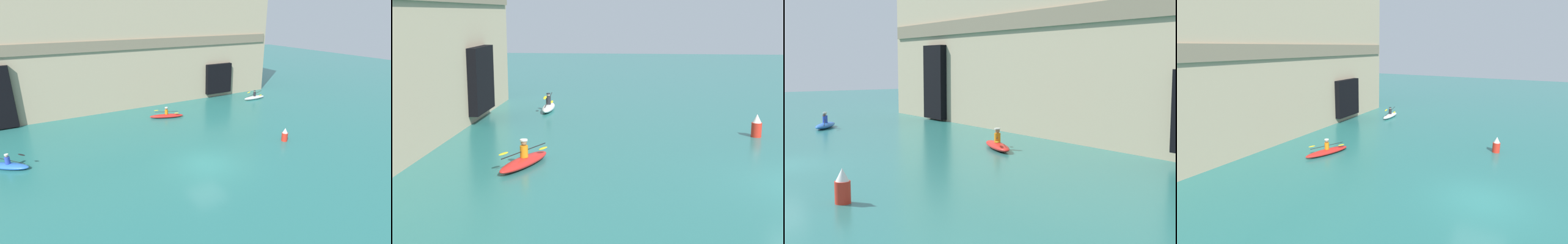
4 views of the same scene
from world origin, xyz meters
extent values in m
plane|color=#28706B|center=(0.00, 0.00, 0.00)|extent=(120.00, 120.00, 0.00)
cube|color=tan|center=(-0.91, 18.71, 6.94)|extent=(37.11, 7.83, 13.88)
cube|color=#7C6E59|center=(-0.91, 14.75, 6.79)|extent=(36.37, 0.24, 0.99)
cube|color=black|center=(10.50, 14.65, 2.26)|extent=(3.41, 0.70, 3.55)
ellipsoid|color=white|center=(13.59, 11.38, 0.20)|extent=(2.95, 0.71, 0.40)
cylinder|color=#232328|center=(13.59, 11.38, 0.64)|extent=(0.29, 0.29, 0.49)
sphere|color=beige|center=(13.59, 11.38, 0.98)|extent=(0.18, 0.18, 0.18)
cylinder|color=#232328|center=(13.59, 11.38, 1.05)|extent=(0.23, 0.23, 0.06)
cylinder|color=black|center=(13.59, 11.38, 0.67)|extent=(1.94, 0.16, 0.65)
ellipsoid|color=yellow|center=(12.74, 11.43, 0.94)|extent=(0.45, 0.21, 0.18)
ellipsoid|color=yellow|center=(14.44, 11.32, 0.40)|extent=(0.45, 0.21, 0.18)
ellipsoid|color=blue|center=(-11.91, 6.00, 0.19)|extent=(2.80, 2.40, 0.37)
cylinder|color=#2D47B7|center=(-11.91, 6.00, 0.61)|extent=(0.32, 0.32, 0.48)
sphere|color=tan|center=(-11.91, 6.00, 0.95)|extent=(0.20, 0.20, 0.20)
cylinder|color=silver|center=(-11.91, 6.00, 1.03)|extent=(0.25, 0.25, 0.06)
cylinder|color=black|center=(-11.91, 6.00, 0.63)|extent=(1.99, 0.79, 0.75)
ellipsoid|color=black|center=(-11.03, 5.66, 0.95)|extent=(0.47, 0.32, 0.19)
ellipsoid|color=red|center=(1.62, 10.37, 0.18)|extent=(3.36, 1.79, 0.35)
cylinder|color=orange|center=(1.62, 10.37, 0.59)|extent=(0.31, 0.31, 0.47)
sphere|color=#9E704C|center=(1.62, 10.37, 0.94)|extent=(0.24, 0.24, 0.24)
cylinder|color=silver|center=(1.62, 10.37, 1.04)|extent=(0.30, 0.30, 0.06)
cylinder|color=black|center=(1.62, 10.37, 0.61)|extent=(1.87, 1.37, 0.24)
ellipsoid|color=yellow|center=(2.44, 9.77, 0.52)|extent=(0.46, 0.41, 0.09)
ellipsoid|color=yellow|center=(0.79, 10.97, 0.70)|extent=(0.46, 0.41, 0.09)
cylinder|color=red|center=(7.58, 0.37, 0.35)|extent=(0.49, 0.49, 0.69)
cone|color=white|center=(7.58, 0.37, 0.90)|extent=(0.42, 0.42, 0.41)
camera|label=1|loc=(-9.91, -15.95, 9.92)|focal=28.00mm
camera|label=2|loc=(-18.36, 6.08, 5.86)|focal=50.00mm
camera|label=3|loc=(23.51, -5.08, 4.28)|focal=50.00mm
camera|label=4|loc=(-14.04, -1.80, 7.15)|focal=28.00mm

